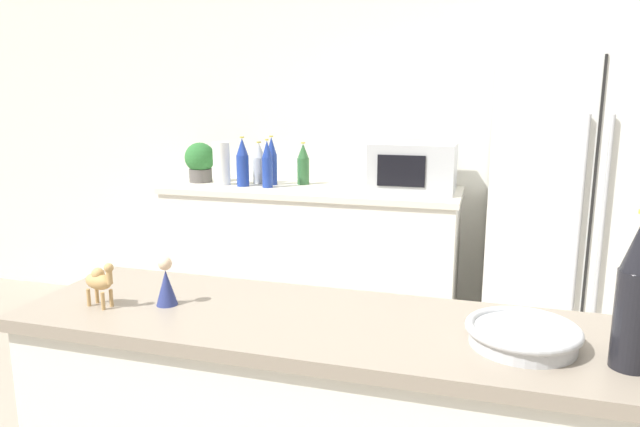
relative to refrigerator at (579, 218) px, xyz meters
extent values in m
cube|color=silver|center=(-1.05, 0.40, 0.43)|extent=(8.00, 0.06, 2.55)
cube|color=silver|center=(-1.50, 0.07, -0.40)|extent=(1.76, 0.60, 0.90)
cube|color=silver|center=(-1.50, 0.07, 0.07)|extent=(1.79, 0.63, 0.03)
cube|color=white|center=(0.00, 0.00, 0.00)|extent=(0.93, 0.70, 1.69)
cube|color=black|center=(0.00, -0.35, 0.00)|extent=(0.01, 0.01, 1.63)
cylinder|color=#B2B5BA|center=(-0.05, -0.37, 0.08)|extent=(0.02, 0.02, 0.93)
cylinder|color=#B2B5BA|center=(0.05, -0.37, 0.08)|extent=(0.02, 0.02, 0.93)
cube|color=gray|center=(-0.82, -1.90, 0.06)|extent=(1.67, 0.48, 0.03)
cylinder|color=#595451|center=(-2.26, 0.08, 0.13)|extent=(0.15, 0.15, 0.08)
sphere|color=#2D7033|center=(-2.26, 0.08, 0.25)|extent=(0.19, 0.19, 0.19)
cylinder|color=white|center=(-2.07, 0.01, 0.22)|extent=(0.11, 0.11, 0.27)
cube|color=#B2B5BA|center=(-0.89, 0.09, 0.23)|extent=(0.48, 0.36, 0.28)
cube|color=black|center=(-0.93, -0.09, 0.23)|extent=(0.26, 0.01, 0.17)
cylinder|color=navy|center=(-1.75, -0.02, 0.18)|extent=(0.06, 0.06, 0.18)
cone|color=navy|center=(-1.75, -0.02, 0.32)|extent=(0.06, 0.06, 0.10)
cylinder|color=gold|center=(-1.75, -0.02, 0.38)|extent=(0.02, 0.02, 0.01)
cylinder|color=navy|center=(-1.92, -0.01, 0.18)|extent=(0.08, 0.08, 0.19)
cone|color=navy|center=(-1.92, -0.01, 0.33)|extent=(0.07, 0.07, 0.11)
cylinder|color=gold|center=(-1.92, -0.01, 0.39)|extent=(0.03, 0.03, 0.01)
cylinder|color=#2D6033|center=(-1.59, 0.17, 0.17)|extent=(0.08, 0.08, 0.16)
cone|color=#2D6033|center=(-1.59, 0.17, 0.30)|extent=(0.07, 0.07, 0.09)
cylinder|color=gold|center=(-1.59, 0.17, 0.35)|extent=(0.03, 0.03, 0.01)
cylinder|color=#B2B7BC|center=(-1.87, 0.13, 0.17)|extent=(0.08, 0.08, 0.16)
cone|color=#B2B7BC|center=(-1.87, 0.13, 0.30)|extent=(0.08, 0.08, 0.09)
cylinder|color=gold|center=(-1.87, 0.13, 0.35)|extent=(0.03, 0.03, 0.01)
cylinder|color=navy|center=(-1.77, 0.10, 0.18)|extent=(0.07, 0.07, 0.19)
cone|color=navy|center=(-1.77, 0.10, 0.33)|extent=(0.06, 0.06, 0.11)
cylinder|color=gold|center=(-1.77, 0.10, 0.39)|extent=(0.02, 0.02, 0.01)
cylinder|color=black|center=(-0.17, -1.98, 0.18)|extent=(0.08, 0.08, 0.21)
cylinder|color=#B7BABF|center=(-0.38, -1.93, 0.09)|extent=(0.23, 0.23, 0.04)
torus|color=#B7BABF|center=(-0.38, -1.93, 0.11)|extent=(0.25, 0.25, 0.02)
ellipsoid|color=tan|center=(-1.45, -1.99, 0.14)|extent=(0.10, 0.06, 0.04)
sphere|color=tan|center=(-1.45, -1.99, 0.16)|extent=(0.03, 0.03, 0.03)
cylinder|color=tan|center=(-1.41, -2.00, 0.17)|extent=(0.02, 0.02, 0.04)
sphere|color=tan|center=(-1.41, -2.00, 0.19)|extent=(0.02, 0.02, 0.02)
cylinder|color=tan|center=(-1.42, -1.98, 0.10)|extent=(0.01, 0.01, 0.05)
cylinder|color=tan|center=(-1.43, -2.01, 0.10)|extent=(0.01, 0.01, 0.05)
cylinder|color=tan|center=(-1.48, -1.97, 0.10)|extent=(0.01, 0.01, 0.05)
cylinder|color=tan|center=(-1.48, -2.00, 0.10)|extent=(0.01, 0.01, 0.05)
cone|color=navy|center=(-1.29, -1.93, 0.12)|extent=(0.06, 0.06, 0.10)
sphere|color=beige|center=(-1.29, -1.93, 0.19)|extent=(0.04, 0.04, 0.04)
camera|label=1|loc=(-0.47, -3.21, 0.62)|focal=32.00mm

